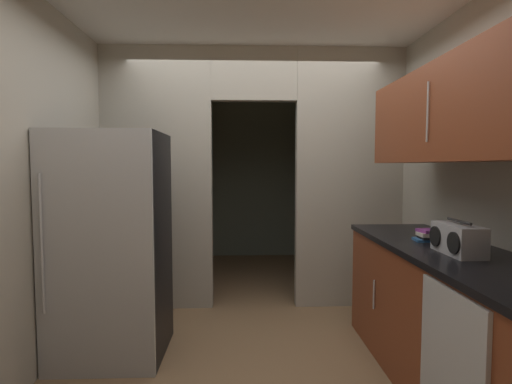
{
  "coord_description": "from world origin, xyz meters",
  "views": [
    {
      "loc": [
        -0.13,
        -2.71,
        1.46
      ],
      "look_at": [
        0.0,
        0.76,
        1.23
      ],
      "focal_mm": 27.45,
      "sensor_mm": 36.0,
      "label": 1
    }
  ],
  "objects": [
    {
      "name": "ground",
      "position": [
        0.0,
        0.0,
        0.0
      ],
      "size": [
        20.0,
        20.0,
        0.0
      ],
      "primitive_type": "plane",
      "color": "brown"
    },
    {
      "name": "refrigerator",
      "position": [
        -1.12,
        0.28,
        0.85
      ],
      "size": [
        0.79,
        0.74,
        1.71
      ],
      "color": "black",
      "rests_on": "ground"
    },
    {
      "name": "kitchen_partition",
      "position": [
        -0.0,
        1.29,
        1.4
      ],
      "size": [
        3.06,
        0.12,
        2.65
      ],
      "color": "#ADA899",
      "rests_on": "ground"
    },
    {
      "name": "upper_cabinet_counterside",
      "position": [
        1.19,
        -0.33,
        1.79
      ],
      "size": [
        0.36,
        1.95,
        0.61
      ],
      "color": "brown"
    },
    {
      "name": "dishwasher",
      "position": [
        0.87,
        -0.94,
        0.44
      ],
      "size": [
        0.02,
        0.56,
        0.87
      ],
      "color": "#B7BABC",
      "rests_on": "ground"
    },
    {
      "name": "lower_cabinet_run",
      "position": [
        1.19,
        -0.33,
        0.47
      ],
      "size": [
        0.67,
        2.16,
        0.93
      ],
      "color": "brown",
      "rests_on": "ground"
    },
    {
      "name": "book_stack",
      "position": [
        1.16,
        -0.05,
        0.97
      ],
      "size": [
        0.14,
        0.15,
        0.08
      ],
      "color": "#2D609E",
      "rests_on": "lower_cabinet_run"
    },
    {
      "name": "adjoining_room_shell",
      "position": [
        0.0,
        2.94,
        1.32
      ],
      "size": [
        3.06,
        2.41,
        2.65
      ],
      "color": "gray",
      "rests_on": "ground"
    },
    {
      "name": "boombox",
      "position": [
        1.16,
        -0.45,
        1.02
      ],
      "size": [
        0.18,
        0.35,
        0.21
      ],
      "color": "#B2B2B7",
      "rests_on": "lower_cabinet_run"
    },
    {
      "name": "kitchen_overhead_slab",
      "position": [
        0.0,
        0.39,
        2.68
      ],
      "size": [
        3.46,
        6.59,
        0.06
      ],
      "primitive_type": "cube",
      "color": "silver"
    }
  ]
}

